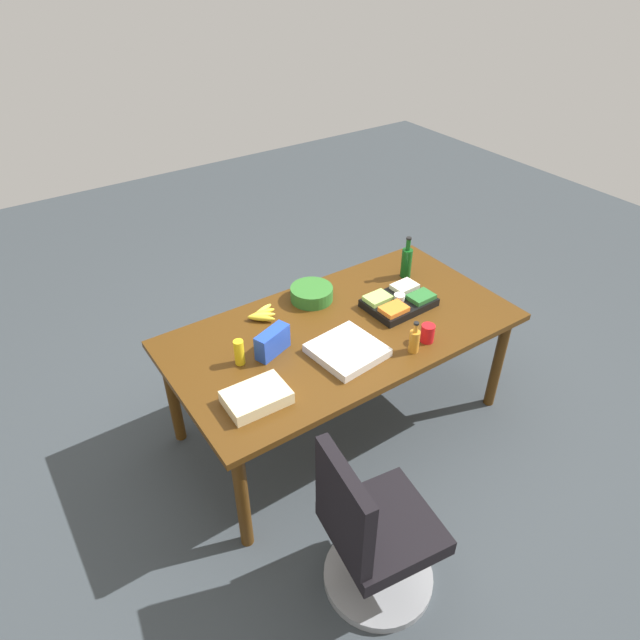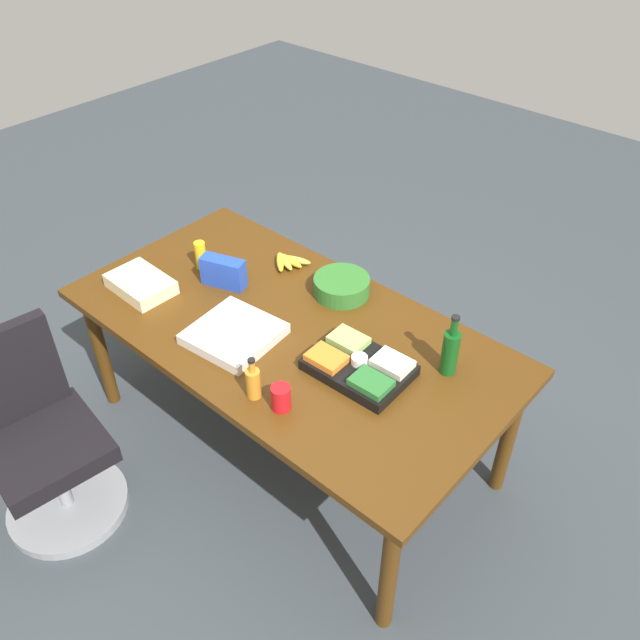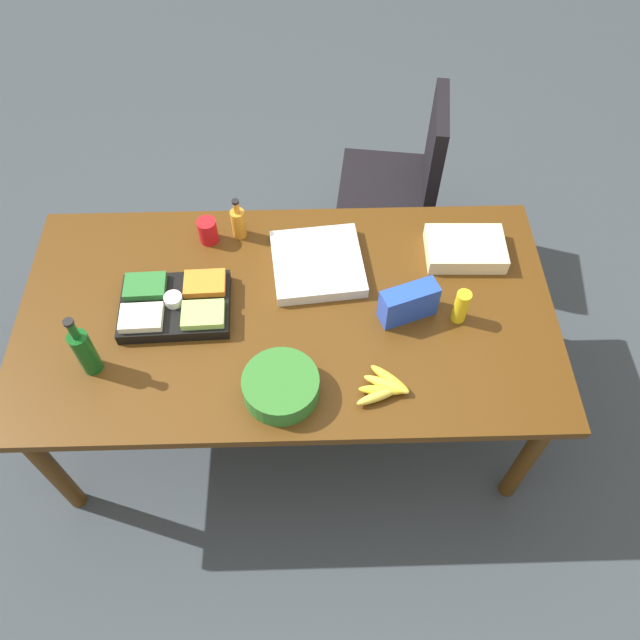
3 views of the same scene
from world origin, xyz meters
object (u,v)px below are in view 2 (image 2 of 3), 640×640
at_px(mustard_bottle, 201,255).
at_px(office_chair, 45,450).
at_px(dressing_bottle, 253,382).
at_px(banana_bunch, 288,261).
at_px(wine_bottle, 450,351).
at_px(veggie_tray, 359,366).
at_px(chip_bag_blue, 223,272).
at_px(sheet_cake, 141,284).
at_px(pizza_box, 234,334).
at_px(salad_bowl, 342,286).
at_px(conference_table, 288,339).
at_px(red_solo_cup, 281,398).

bearing_deg(mustard_bottle, office_chair, -84.46).
height_order(dressing_bottle, banana_bunch, dressing_bottle).
bearing_deg(wine_bottle, veggie_tray, -137.58).
xyz_separation_m(office_chair, veggie_tray, (0.99, 1.01, 0.43)).
relative_size(chip_bag_blue, sheet_cake, 0.69).
relative_size(dressing_bottle, wine_bottle, 0.67).
height_order(mustard_bottle, veggie_tray, mustard_bottle).
xyz_separation_m(dressing_bottle, sheet_cake, (-0.94, 0.14, -0.04)).
bearing_deg(mustard_bottle, pizza_box, -26.61).
height_order(mustard_bottle, wine_bottle, wine_bottle).
height_order(office_chair, wine_bottle, wine_bottle).
xyz_separation_m(wine_bottle, salad_bowl, (-0.69, 0.12, -0.07)).
relative_size(conference_table, chip_bag_blue, 9.54).
relative_size(conference_table, pizza_box, 5.83).
bearing_deg(sheet_cake, mustard_bottle, 76.98).
xyz_separation_m(mustard_bottle, salad_bowl, (0.68, 0.31, -0.03)).
height_order(veggie_tray, wine_bottle, wine_bottle).
xyz_separation_m(conference_table, veggie_tray, (0.43, -0.01, 0.11)).
height_order(mustard_bottle, banana_bunch, mustard_bottle).
bearing_deg(office_chair, veggie_tray, 45.50).
bearing_deg(mustard_bottle, banana_bunch, 44.85).
height_order(conference_table, dressing_bottle, dressing_bottle).
xyz_separation_m(red_solo_cup, chip_bag_blue, (-0.79, 0.41, 0.02)).
distance_m(conference_table, office_chair, 1.21).
xyz_separation_m(red_solo_cup, salad_bowl, (-0.31, 0.74, -0.01)).
distance_m(conference_table, sheet_cake, 0.79).
height_order(red_solo_cup, sheet_cake, red_solo_cup).
relative_size(dressing_bottle, banana_bunch, 0.97).
xyz_separation_m(conference_table, sheet_cake, (-0.74, -0.27, 0.11)).
xyz_separation_m(conference_table, chip_bag_blue, (-0.47, 0.03, 0.15)).
height_order(dressing_bottle, sheet_cake, dressing_bottle).
relative_size(conference_table, sheet_cake, 6.56).
height_order(pizza_box, chip_bag_blue, chip_bag_blue).
bearing_deg(dressing_bottle, red_solo_cup, 11.53).
relative_size(red_solo_cup, veggie_tray, 0.26).
xyz_separation_m(red_solo_cup, dressing_bottle, (-0.13, -0.03, 0.02)).
relative_size(chip_bag_blue, salad_bowl, 0.80).
xyz_separation_m(red_solo_cup, mustard_bottle, (-0.99, 0.43, 0.02)).
relative_size(office_chair, salad_bowl, 3.55).
distance_m(chip_bag_blue, salad_bowl, 0.59).
distance_m(pizza_box, wine_bottle, 0.95).
xyz_separation_m(veggie_tray, wine_bottle, (0.28, 0.25, 0.08)).
bearing_deg(office_chair, salad_bowl, 67.39).
bearing_deg(banana_bunch, red_solo_cup, -47.65).
bearing_deg(banana_bunch, mustard_bottle, -135.15).
relative_size(mustard_bottle, chip_bag_blue, 0.69).
bearing_deg(banana_bunch, conference_table, -46.12).
relative_size(sheet_cake, banana_bunch, 1.55).
distance_m(pizza_box, red_solo_cup, 0.48).
distance_m(mustard_bottle, banana_bunch, 0.44).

